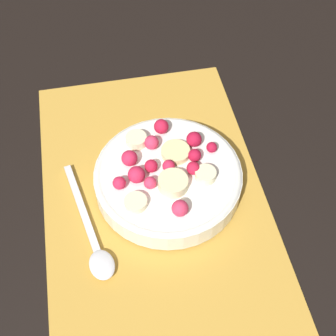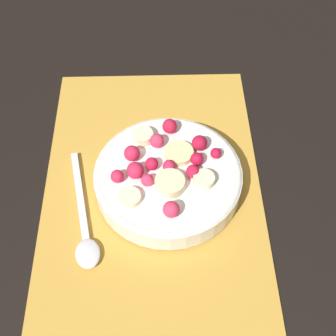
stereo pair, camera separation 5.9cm
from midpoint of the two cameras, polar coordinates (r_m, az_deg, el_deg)
name	(u,v)px [view 1 (the left image)]	position (r m, az deg, el deg)	size (l,w,h in m)	color
ground_plane	(155,202)	(0.61, -4.30, -4.34)	(3.00, 3.00, 0.00)	black
placemat	(155,201)	(0.61, -4.32, -4.19)	(0.47, 0.29, 0.01)	gold
fruit_bowl	(168,176)	(0.60, -2.82, -1.21)	(0.19, 0.19, 0.05)	silver
spoon	(94,243)	(0.58, -11.87, -9.21)	(0.18, 0.05, 0.01)	silver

